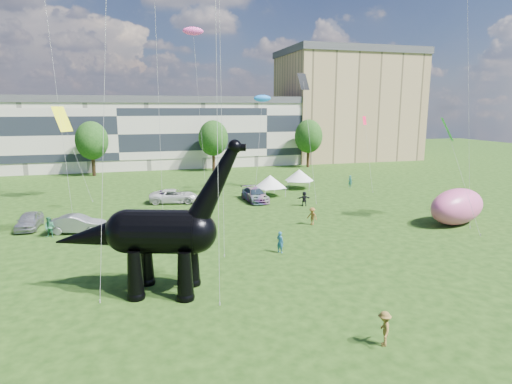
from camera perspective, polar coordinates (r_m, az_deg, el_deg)
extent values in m
plane|color=#16330C|center=(24.71, -1.53, -15.38)|extent=(220.00, 220.00, 0.00)
cube|color=beige|center=(83.61, -17.80, 7.19)|extent=(78.00, 11.00, 12.00)
cube|color=tan|center=(97.64, 12.02, 10.92)|extent=(28.00, 18.00, 22.00)
cylinder|color=#382314|center=(75.30, -20.83, 3.24)|extent=(0.56, 0.56, 3.20)
ellipsoid|color=#14380F|center=(74.85, -21.08, 6.82)|extent=(5.20, 5.20, 6.24)
cylinder|color=#382314|center=(76.21, -5.66, 4.01)|extent=(0.56, 0.56, 3.20)
ellipsoid|color=#14380F|center=(75.77, -5.73, 7.55)|extent=(5.20, 5.20, 6.24)
cylinder|color=#382314|center=(81.34, 6.95, 4.43)|extent=(0.56, 0.56, 3.20)
ellipsoid|color=#14380F|center=(80.93, 7.02, 7.75)|extent=(5.20, 5.20, 6.24)
cone|color=black|center=(26.30, -15.82, -10.63)|extent=(1.28, 1.28, 2.93)
sphere|color=black|center=(26.80, -15.67, -13.19)|extent=(1.07, 1.07, 1.07)
cone|color=black|center=(28.21, -14.46, -9.05)|extent=(1.28, 1.28, 2.93)
sphere|color=black|center=(28.67, -14.33, -11.47)|extent=(1.07, 1.07, 1.07)
cone|color=black|center=(25.56, -9.45, -11.00)|extent=(1.28, 1.28, 2.93)
sphere|color=black|center=(26.07, -9.36, -13.62)|extent=(1.07, 1.07, 1.07)
cone|color=black|center=(27.52, -8.53, -9.33)|extent=(1.28, 1.28, 2.93)
sphere|color=black|center=(27.99, -8.45, -11.80)|extent=(1.07, 1.07, 1.07)
cylinder|color=black|center=(26.14, -12.50, -5.17)|extent=(4.72, 3.80, 2.64)
sphere|color=black|center=(26.73, -16.77, -5.02)|extent=(2.64, 2.64, 2.64)
sphere|color=black|center=(25.69, -8.06, -5.30)|extent=(2.54, 2.54, 2.54)
cone|color=black|center=(24.85, -5.53, 0.90)|extent=(3.95, 2.55, 5.17)
sphere|color=black|center=(24.41, -2.85, 6.07)|extent=(0.82, 0.82, 0.82)
cylinder|color=black|center=(24.39, -2.16, 5.96)|extent=(0.78, 0.62, 0.43)
cone|color=black|center=(27.55, -20.71, -5.50)|extent=(5.55, 3.58, 2.87)
imported|color=#B8B9BD|center=(44.85, -27.98, -3.39)|extent=(2.00, 4.61, 1.55)
imported|color=gray|center=(41.57, -22.72, -3.96)|extent=(5.17, 2.80, 1.62)
imported|color=silver|center=(51.33, -10.85, -0.54)|extent=(6.12, 3.62, 1.59)
imported|color=#595960|center=(51.20, -0.14, -0.37)|extent=(2.54, 5.58, 1.59)
cube|color=white|center=(54.17, 1.88, 0.62)|extent=(3.59, 3.59, 0.12)
cone|color=white|center=(54.03, 1.89, 1.47)|extent=(4.55, 4.55, 1.53)
cylinder|color=#999999|center=(52.38, 1.27, -0.37)|extent=(0.06, 0.06, 1.12)
cylinder|color=#999999|center=(53.76, 3.94, -0.09)|extent=(0.06, 0.06, 1.12)
cylinder|color=#999999|center=(54.85, -0.15, 0.16)|extent=(0.06, 0.06, 1.12)
cylinder|color=#999999|center=(56.18, 2.45, 0.41)|extent=(0.06, 0.06, 1.12)
cube|color=white|center=(59.48, 5.78, 1.52)|extent=(4.07, 4.07, 0.12)
cone|color=white|center=(59.35, 5.79, 2.30)|extent=(5.16, 5.16, 1.53)
cylinder|color=#999999|center=(58.27, 4.28, 0.78)|extent=(0.06, 0.06, 1.12)
cylinder|color=#999999|center=(58.11, 7.09, 0.70)|extent=(0.06, 0.06, 1.12)
cylinder|color=#999999|center=(61.08, 4.50, 1.26)|extent=(0.06, 0.06, 1.12)
cylinder|color=#999999|center=(60.93, 7.19, 1.18)|extent=(0.06, 0.06, 1.12)
ellipsoid|color=#D6538F|center=(45.33, 25.23, -1.76)|extent=(7.68, 5.51, 3.47)
imported|color=brown|center=(21.91, 16.72, -17.06)|extent=(1.03, 1.26, 1.71)
imported|color=teal|center=(61.66, 12.43, 1.40)|extent=(0.64, 0.74, 1.71)
imported|color=#255F88|center=(33.29, 3.23, -6.68)|extent=(0.68, 0.74, 1.70)
imported|color=brown|center=(41.32, 7.49, -3.21)|extent=(1.12, 1.26, 1.69)
imported|color=#2D714D|center=(41.04, -25.81, -4.26)|extent=(1.08, 0.97, 1.83)
imported|color=black|center=(49.04, 6.45, -0.89)|extent=(1.58, 0.54, 1.69)
imported|color=#5D306D|center=(51.22, -12.53, -0.63)|extent=(0.93, 0.95, 1.60)
plane|color=#FA1040|center=(65.41, 14.28, 9.22)|extent=(1.20, 0.85, 1.24)
plane|color=yellow|center=(56.01, -24.43, 8.85)|extent=(2.45, 3.25, 2.93)
ellipsoid|color=blue|center=(55.88, 0.86, 12.39)|extent=(2.28, 2.33, 0.88)
plane|color=green|center=(45.23, 24.13, 7.65)|extent=(2.24, 2.65, 2.16)
plane|color=black|center=(56.24, 6.34, 14.42)|extent=(2.33, 1.67, 2.08)
ellipsoid|color=#D73B90|center=(65.22, -8.39, 20.47)|extent=(3.00, 3.03, 1.15)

